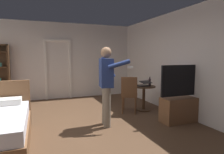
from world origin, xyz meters
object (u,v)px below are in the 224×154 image
object	(u,v)px
wooden_chair	(129,93)
tv_flatscreen	(182,104)
person_blue_shirt	(107,81)
suitcase_dark	(17,101)
side_table	(144,94)
laptop	(144,84)
bottle_on_table	(150,82)

from	to	relation	value
wooden_chair	tv_flatscreen	bearing A→B (deg)	-50.63
wooden_chair	person_blue_shirt	bearing A→B (deg)	-142.64
tv_flatscreen	suitcase_dark	distance (m)	4.72
side_table	suitcase_dark	size ratio (longest dim) A/B	1.19
tv_flatscreen	wooden_chair	bearing A→B (deg)	129.37
side_table	suitcase_dark	bearing A→B (deg)	153.95
tv_flatscreen	wooden_chair	size ratio (longest dim) A/B	1.35
side_table	laptop	world-z (taller)	laptop
laptop	side_table	bearing A→B (deg)	62.03
suitcase_dark	bottle_on_table	bearing A→B (deg)	-14.86
bottle_on_table	suitcase_dark	distance (m)	4.01
wooden_chair	suitcase_dark	size ratio (longest dim) A/B	1.68
laptop	wooden_chair	xyz separation A→B (m)	(-0.48, -0.06, -0.21)
wooden_chair	laptop	bearing A→B (deg)	7.55
laptop	suitcase_dark	xyz separation A→B (m)	(-3.39, 1.71, -0.58)
laptop	person_blue_shirt	bearing A→B (deg)	-151.66
suitcase_dark	laptop	bearing A→B (deg)	-15.44
person_blue_shirt	laptop	bearing A→B (deg)	28.34
tv_flatscreen	person_blue_shirt	world-z (taller)	person_blue_shirt
tv_flatscreen	bottle_on_table	bearing A→B (deg)	101.49
side_table	laptop	distance (m)	0.28
tv_flatscreen	person_blue_shirt	xyz separation A→B (m)	(-1.75, 0.38, 0.59)
laptop	wooden_chair	distance (m)	0.53
laptop	bottle_on_table	distance (m)	0.18
tv_flatscreen	person_blue_shirt	bearing A→B (deg)	167.58
side_table	laptop	size ratio (longest dim) A/B	1.85
suitcase_dark	side_table	bearing A→B (deg)	-14.71
tv_flatscreen	bottle_on_table	size ratio (longest dim) A/B	5.09
suitcase_dark	person_blue_shirt	bearing A→B (deg)	-39.11
wooden_chair	suitcase_dark	world-z (taller)	wooden_chair
tv_flatscreen	wooden_chair	xyz separation A→B (m)	(-0.87, 1.06, 0.14)
side_table	wooden_chair	xyz separation A→B (m)	(-0.51, -0.11, 0.07)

